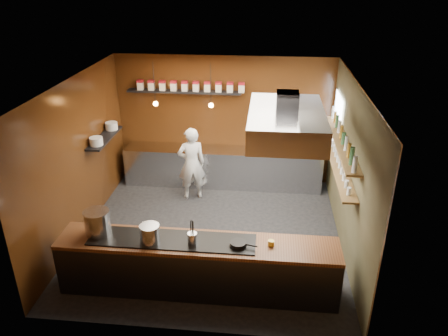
# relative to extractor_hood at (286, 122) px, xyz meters

# --- Properties ---
(floor) EXTENTS (5.00, 5.00, 0.00)m
(floor) POSITION_rel_extractor_hood_xyz_m (-1.30, 0.40, -2.51)
(floor) COLOR black
(floor) RESTS_ON ground
(back_wall) EXTENTS (5.00, 0.00, 5.00)m
(back_wall) POSITION_rel_extractor_hood_xyz_m (-1.30, 2.90, -1.01)
(back_wall) COLOR #3A1C0A
(back_wall) RESTS_ON ground
(left_wall) EXTENTS (0.00, 5.00, 5.00)m
(left_wall) POSITION_rel_extractor_hood_xyz_m (-3.80, 0.40, -1.01)
(left_wall) COLOR #3A1C0A
(left_wall) RESTS_ON ground
(right_wall) EXTENTS (0.00, 5.00, 5.00)m
(right_wall) POSITION_rel_extractor_hood_xyz_m (1.20, 0.40, -1.01)
(right_wall) COLOR #413F25
(right_wall) RESTS_ON ground
(ceiling) EXTENTS (5.00, 5.00, 0.00)m
(ceiling) POSITION_rel_extractor_hood_xyz_m (-1.30, 0.40, 0.49)
(ceiling) COLOR silver
(ceiling) RESTS_ON back_wall
(window_pane) EXTENTS (0.00, 1.00, 1.00)m
(window_pane) POSITION_rel_extractor_hood_xyz_m (1.15, 2.10, -0.61)
(window_pane) COLOR white
(window_pane) RESTS_ON right_wall
(prep_counter) EXTENTS (4.60, 0.65, 0.90)m
(prep_counter) POSITION_rel_extractor_hood_xyz_m (-1.30, 2.57, -2.06)
(prep_counter) COLOR silver
(prep_counter) RESTS_ON floor
(pass_counter) EXTENTS (4.40, 0.72, 0.94)m
(pass_counter) POSITION_rel_extractor_hood_xyz_m (-1.30, -1.20, -2.04)
(pass_counter) COLOR #38383D
(pass_counter) RESTS_ON floor
(tin_shelf) EXTENTS (2.60, 0.26, 0.04)m
(tin_shelf) POSITION_rel_extractor_hood_xyz_m (-2.20, 2.76, -0.31)
(tin_shelf) COLOR black
(tin_shelf) RESTS_ON back_wall
(plate_shelf) EXTENTS (0.30, 1.40, 0.04)m
(plate_shelf) POSITION_rel_extractor_hood_xyz_m (-3.64, 1.40, -0.96)
(plate_shelf) COLOR black
(plate_shelf) RESTS_ON left_wall
(bottle_shelf_upper) EXTENTS (0.26, 2.80, 0.04)m
(bottle_shelf_upper) POSITION_rel_extractor_hood_xyz_m (1.04, 0.70, -0.59)
(bottle_shelf_upper) COLOR brown
(bottle_shelf_upper) RESTS_ON right_wall
(bottle_shelf_lower) EXTENTS (0.26, 2.80, 0.04)m
(bottle_shelf_lower) POSITION_rel_extractor_hood_xyz_m (1.04, 0.70, -1.06)
(bottle_shelf_lower) COLOR brown
(bottle_shelf_lower) RESTS_ON right_wall
(extractor_hood) EXTENTS (1.20, 2.00, 0.72)m
(extractor_hood) POSITION_rel_extractor_hood_xyz_m (0.00, 0.00, 0.00)
(extractor_hood) COLOR #38383D
(extractor_hood) RESTS_ON ceiling
(pendant_left) EXTENTS (0.10, 0.10, 0.95)m
(pendant_left) POSITION_rel_extractor_hood_xyz_m (-2.70, 2.10, -0.35)
(pendant_left) COLOR black
(pendant_left) RESTS_ON ceiling
(pendant_right) EXTENTS (0.10, 0.10, 0.95)m
(pendant_right) POSITION_rel_extractor_hood_xyz_m (-1.50, 2.10, -0.35)
(pendant_right) COLOR black
(pendant_right) RESTS_ON ceiling
(storage_tins) EXTENTS (2.43, 0.13, 0.22)m
(storage_tins) POSITION_rel_extractor_hood_xyz_m (-2.05, 2.76, -0.17)
(storage_tins) COLOR beige
(storage_tins) RESTS_ON tin_shelf
(plate_stacks) EXTENTS (0.26, 1.16, 0.16)m
(plate_stacks) POSITION_rel_extractor_hood_xyz_m (-3.64, 1.40, -0.86)
(plate_stacks) COLOR silver
(plate_stacks) RESTS_ON plate_shelf
(bottles) EXTENTS (0.06, 2.66, 0.24)m
(bottles) POSITION_rel_extractor_hood_xyz_m (1.04, 0.70, -0.45)
(bottles) COLOR silver
(bottles) RESTS_ON bottle_shelf_upper
(wine_glasses) EXTENTS (0.07, 2.37, 0.13)m
(wine_glasses) POSITION_rel_extractor_hood_xyz_m (1.04, 0.70, -0.97)
(wine_glasses) COLOR silver
(wine_glasses) RESTS_ON bottle_shelf_lower
(stockpot_large) EXTENTS (0.41, 0.41, 0.40)m
(stockpot_large) POSITION_rel_extractor_hood_xyz_m (-2.89, -1.15, -1.37)
(stockpot_large) COLOR silver
(stockpot_large) RESTS_ON pass_counter
(stockpot_small) EXTENTS (0.34, 0.34, 0.29)m
(stockpot_small) POSITION_rel_extractor_hood_xyz_m (-2.01, -1.30, -1.42)
(stockpot_small) COLOR silver
(stockpot_small) RESTS_ON pass_counter
(utensil_crock) EXTENTS (0.19, 0.19, 0.19)m
(utensil_crock) POSITION_rel_extractor_hood_xyz_m (-1.36, -1.29, -1.47)
(utensil_crock) COLOR silver
(utensil_crock) RESTS_ON pass_counter
(frying_pan) EXTENTS (0.43, 0.26, 0.07)m
(frying_pan) POSITION_rel_extractor_hood_xyz_m (-0.66, -1.27, -1.53)
(frying_pan) COLOR black
(frying_pan) RESTS_ON pass_counter
(butter_jar) EXTENTS (0.10, 0.10, 0.09)m
(butter_jar) POSITION_rel_extractor_hood_xyz_m (-0.17, -1.18, -1.54)
(butter_jar) COLOR gold
(butter_jar) RESTS_ON pass_counter
(espresso_machine) EXTENTS (0.54, 0.53, 0.44)m
(espresso_machine) POSITION_rel_extractor_hood_xyz_m (0.73, 2.63, -1.39)
(espresso_machine) COLOR black
(espresso_machine) RESTS_ON prep_counter
(chef) EXTENTS (0.70, 0.56, 1.67)m
(chef) POSITION_rel_extractor_hood_xyz_m (-1.92, 1.86, -1.67)
(chef) COLOR white
(chef) RESTS_ON floor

